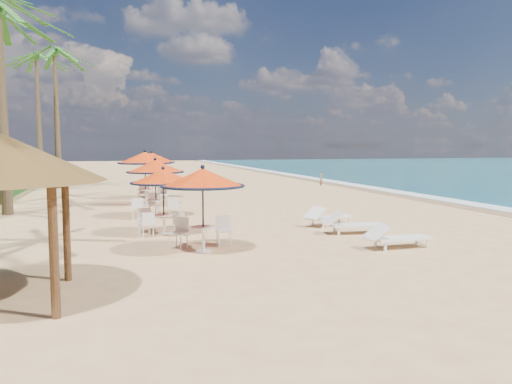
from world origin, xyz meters
TOP-DOWN VIEW (x-y plane):
  - ground at (0.00, 0.00)m, footprint 160.00×160.00m
  - foam_strip at (9.30, 10.00)m, footprint 1.20×140.00m
  - wetsand_band at (8.40, 10.00)m, footprint 1.40×140.00m
  - station_0 at (-4.67, 0.20)m, footprint 2.17×2.17m
  - station_1 at (-5.43, 3.02)m, footprint 2.03×2.03m
  - station_2 at (-5.31, 6.92)m, footprint 2.20×2.25m
  - station_3 at (-5.39, 10.93)m, footprint 2.47×2.47m
  - station_4 at (-4.81, 13.95)m, footprint 2.39×2.39m
  - lounger_near at (0.35, -0.88)m, footprint 1.88×0.65m
  - lounger_mid at (0.25, 1.47)m, footprint 1.99×0.89m
  - lounger_far at (0.20, 3.15)m, footprint 2.00×1.30m
  - palm_6 at (-10.21, 22.20)m, footprint 5.00×5.00m
  - palm_7 at (-12.01, 27.94)m, footprint 5.00×5.00m
  - person at (6.73, 18.62)m, footprint 0.25×0.35m

SIDE VIEW (x-z plane):
  - ground at x=0.00m, z-range 0.00..0.00m
  - foam_strip at x=9.30m, z-range -0.02..0.02m
  - wetsand_band at x=8.40m, z-range -0.01..0.01m
  - lounger_near at x=0.35m, z-range -0.02..0.65m
  - lounger_mid at x=0.25m, z-range -0.02..0.67m
  - lounger_far at x=0.20m, z-range -0.02..0.67m
  - person at x=6.73m, z-range 0.00..0.92m
  - station_1 at x=-5.43m, z-range 0.49..2.60m
  - station_2 at x=-5.31m, z-range 0.53..2.83m
  - station_0 at x=-4.67m, z-range 0.59..2.86m
  - station_4 at x=-4.81m, z-range 0.65..3.14m
  - station_3 at x=-5.39m, z-range 0.68..3.25m
  - palm_6 at x=-10.21m, z-range 3.68..12.60m
  - palm_7 at x=-12.01m, z-range 3.96..13.52m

